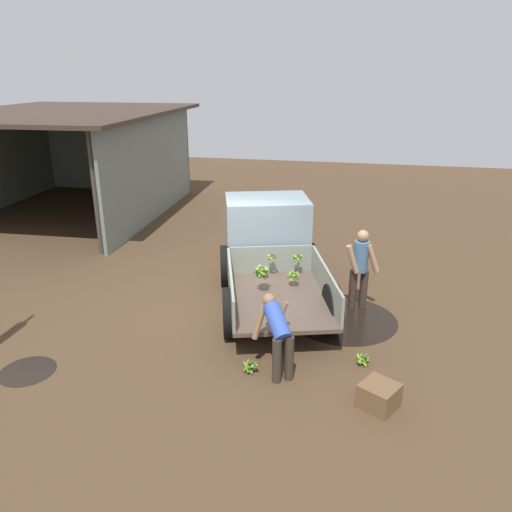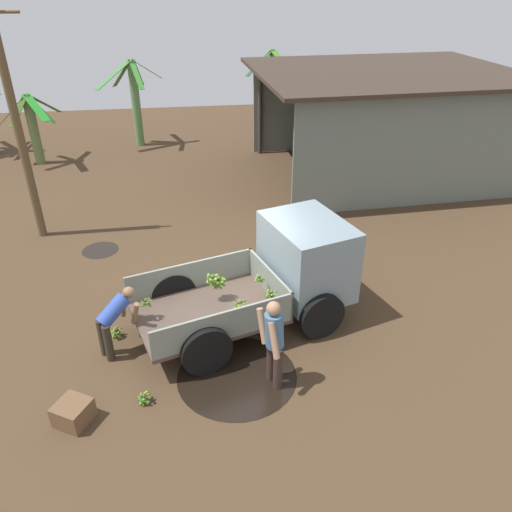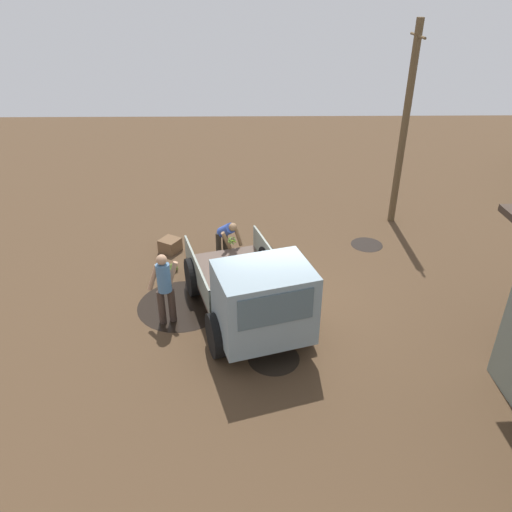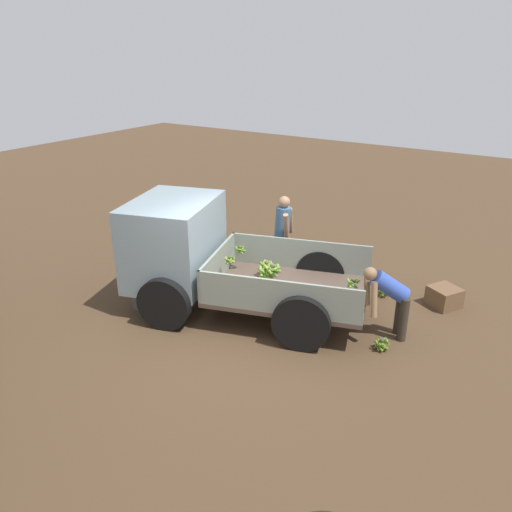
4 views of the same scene
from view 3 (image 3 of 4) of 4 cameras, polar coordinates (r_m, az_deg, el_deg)
The scene contains 11 objects.
ground at distance 11.93m, azimuth 2.36°, elevation -5.84°, with size 36.00×36.00×0.00m, color #4A3523.
mud_patch_0 at distance 14.92m, azimuth 12.54°, elevation 1.28°, with size 0.92×0.92×0.01m, color black.
mud_patch_1 at distance 12.11m, azimuth -8.43°, elevation -5.56°, with size 2.13×2.13×0.01m, color black.
mud_patch_2 at distance 10.50m, azimuth 2.03°, elevation -11.60°, with size 1.07×1.07×0.01m, color black.
cargo_truck at distance 10.39m, azimuth 0.11°, elevation -4.76°, with size 4.57×3.04×1.99m.
utility_pole at distance 15.60m, azimuth 16.61°, elevation 13.96°, with size 1.23×0.21×5.90m.
person_foreground_visitor at distance 11.14m, azimuth -10.42°, elevation -3.34°, with size 0.49×0.72×1.71m.
person_worker_loading at distance 13.44m, azimuth -3.44°, elevation 2.33°, with size 0.87×0.79×1.28m.
banana_bunch_on_ground_0 at distance 13.80m, azimuth -1.58°, elevation 0.14°, with size 0.28×0.28×0.22m.
banana_bunch_on_ground_1 at distance 13.43m, azimuth -9.38°, elevation -1.26°, with size 0.23×0.22×0.20m.
wooden_crate_0 at distance 14.36m, azimuth -9.79°, elevation 1.23°, with size 0.50×0.50×0.37m, color brown.
Camera 3 is at (9.68, -0.63, 6.94)m, focal length 35.00 mm.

